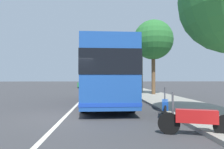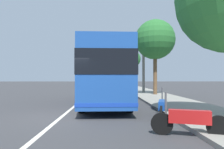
% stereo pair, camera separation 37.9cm
% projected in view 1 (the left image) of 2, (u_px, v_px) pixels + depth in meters
% --- Properties ---
extents(ground_plane, '(220.00, 220.00, 0.00)m').
position_uv_depth(ground_plane, '(65.00, 117.00, 8.82)').
color(ground_plane, '#38383A').
extents(sidewalk_curb, '(110.00, 3.60, 0.14)m').
position_uv_depth(sidewalk_curb, '(152.00, 95.00, 19.11)').
color(sidewalk_curb, gray).
rests_on(sidewalk_curb, ground).
extents(lane_divider_line, '(110.00, 0.16, 0.01)m').
position_uv_depth(lane_divider_line, '(85.00, 96.00, 18.80)').
color(lane_divider_line, silver).
rests_on(lane_divider_line, ground).
extents(coach_bus, '(10.33, 2.84, 3.59)m').
position_uv_depth(coach_bus, '(106.00, 74.00, 13.19)').
color(coach_bus, '#1E4C9E').
rests_on(coach_bus, ground).
extents(motorcycle_mid_row, '(0.76, 2.10, 1.28)m').
position_uv_depth(motorcycle_mid_row, '(196.00, 119.00, 5.80)').
color(motorcycle_mid_row, black).
rests_on(motorcycle_mid_row, ground).
extents(motorcycle_by_tree, '(2.19, 0.73, 1.26)m').
position_uv_depth(motorcycle_by_tree, '(165.00, 107.00, 8.53)').
color(motorcycle_by_tree, black).
rests_on(motorcycle_by_tree, ground).
extents(car_oncoming, '(4.04, 2.05, 1.47)m').
position_uv_depth(car_oncoming, '(84.00, 84.00, 36.81)').
color(car_oncoming, '#2D7238').
rests_on(car_oncoming, ground).
extents(car_far_distant, '(4.03, 2.11, 1.42)m').
position_uv_depth(car_far_distant, '(89.00, 83.00, 46.67)').
color(car_far_distant, silver).
rests_on(car_far_distant, ground).
extents(car_behind_bus, '(4.62, 1.90, 1.52)m').
position_uv_depth(car_behind_bus, '(102.00, 83.00, 42.48)').
color(car_behind_bus, gold).
rests_on(car_behind_bus, ground).
extents(car_side_street, '(4.56, 1.96, 1.56)m').
position_uv_depth(car_side_street, '(90.00, 82.00, 54.15)').
color(car_side_street, gray).
rests_on(car_side_street, ground).
extents(roadside_tree_mid_block, '(3.92, 3.92, 7.50)m').
position_uv_depth(roadside_tree_mid_block, '(153.00, 40.00, 19.89)').
color(roadside_tree_mid_block, brown).
rests_on(roadside_tree_mid_block, ground).
extents(roadside_tree_far_block, '(3.09, 3.09, 6.85)m').
position_uv_depth(roadside_tree_far_block, '(129.00, 59.00, 37.05)').
color(roadside_tree_far_block, brown).
rests_on(roadside_tree_far_block, ground).
extents(utility_pole, '(0.29, 0.29, 6.78)m').
position_uv_depth(utility_pole, '(141.00, 63.00, 22.49)').
color(utility_pole, slate).
rests_on(utility_pole, ground).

